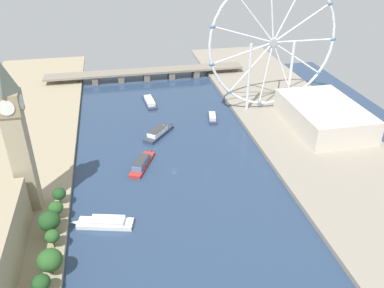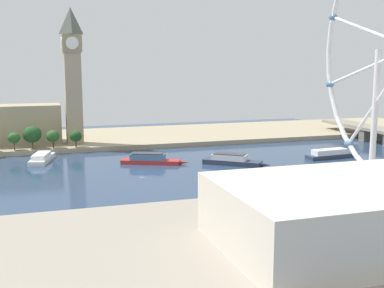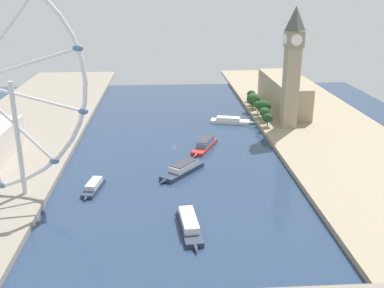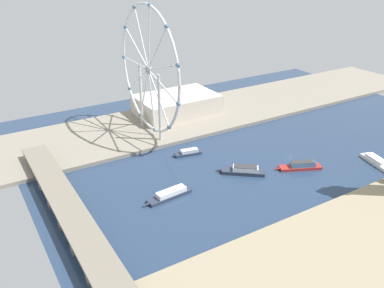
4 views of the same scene
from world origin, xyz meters
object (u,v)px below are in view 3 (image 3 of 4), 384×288
at_px(clock_tower, 292,66).
at_px(tour_boat_4, 205,145).
at_px(tour_boat_0, 189,224).
at_px(parliament_block, 283,93).
at_px(tour_boat_2, 230,121).
at_px(tour_boat_1, 182,169).
at_px(tour_boat_3, 93,187).

relative_size(clock_tower, tour_boat_4, 2.37).
bearing_deg(tour_boat_0, parliament_block, 149.76).
distance_m(tour_boat_2, tour_boat_4, 60.82).
relative_size(tour_boat_1, tour_boat_3, 1.25).
bearing_deg(tour_boat_2, tour_boat_1, -99.00).
bearing_deg(clock_tower, tour_boat_4, 28.01).
xyz_separation_m(clock_tower, tour_boat_3, (127.53, 94.38, -45.17)).
distance_m(parliament_block, tour_boat_1, 160.12).
xyz_separation_m(parliament_block, tour_boat_3, (137.57, 150.55, -13.37)).
height_order(clock_tower, tour_boat_3, clock_tower).
bearing_deg(tour_boat_4, tour_boat_0, 15.27).
height_order(parliament_block, tour_boat_0, parliament_block).
bearing_deg(tour_boat_0, tour_boat_2, 160.27).
distance_m(tour_boat_0, tour_boat_1, 61.41).
bearing_deg(tour_boat_3, tour_boat_4, 144.17).
relative_size(parliament_block, tour_boat_4, 2.70).
xyz_separation_m(clock_tower, parliament_block, (-10.04, -56.17, -31.80)).
distance_m(clock_tower, tour_boat_2, 63.45).
xyz_separation_m(tour_boat_1, tour_boat_3, (46.91, 19.19, -0.50)).
bearing_deg(clock_tower, tour_boat_3, 36.50).
relative_size(tour_boat_0, tour_boat_4, 1.04).
distance_m(clock_tower, tour_boat_4, 85.31).
height_order(parliament_block, tour_boat_2, parliament_block).
xyz_separation_m(tour_boat_0, tour_boat_1, (0.41, -61.40, 0.24)).
bearing_deg(tour_boat_0, tour_boat_1, 175.23).
bearing_deg(clock_tower, parliament_block, -100.14).
xyz_separation_m(parliament_block, tour_boat_4, (74.17, 90.29, -12.93)).
bearing_deg(tour_boat_4, parliament_block, 164.78).
distance_m(tour_boat_1, tour_boat_4, 44.26).
height_order(tour_boat_2, tour_boat_3, tour_boat_2).
distance_m(tour_boat_0, tour_boat_3, 63.41).
height_order(parliament_block, tour_boat_4, parliament_block).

